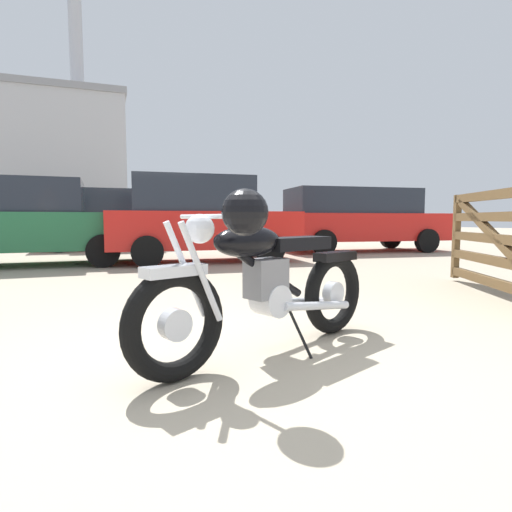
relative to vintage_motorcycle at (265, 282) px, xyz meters
name	(u,v)px	position (x,y,z in m)	size (l,w,h in m)	color
ground_plane	(261,368)	(-0.13, -0.21, -0.49)	(80.00, 80.00, 0.00)	tan
vintage_motorcycle	(265,282)	(0.00, 0.00, 0.00)	(2.01, 0.94, 1.07)	black
timber_gate	(512,237)	(3.25, 0.55, 0.21)	(1.32, 2.30, 1.60)	brown
red_hatchback_near	(108,219)	(-0.15, 10.65, 0.43)	(3.99, 2.01, 1.78)	black
pale_sedan_back	(200,218)	(1.35, 6.03, 0.43)	(4.09, 2.23, 1.78)	black
white_estate_far	(358,218)	(6.18, 6.97, 0.45)	(4.94, 2.58, 1.74)	black
blue_hatchback_right	(28,223)	(-1.91, 6.72, 0.34)	(4.30, 2.13, 1.67)	black
industrial_building	(35,165)	(-3.79, 37.56, 5.04)	(15.55, 13.55, 20.87)	#B2B2B7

